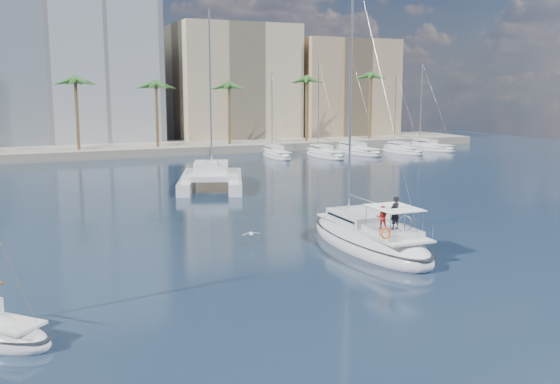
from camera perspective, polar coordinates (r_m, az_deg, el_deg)
name	(u,v)px	position (r m, az deg, el deg)	size (l,w,h in m)	color
ground	(285,255)	(36.31, 0.50, -5.76)	(160.00, 160.00, 0.00)	black
quay	(113,150)	(94.44, -15.04, 3.73)	(120.00, 14.00, 1.20)	gray
building_modern	(16,58)	(105.01, -23.02, 11.19)	(42.00, 16.00, 28.00)	silver
building_beige	(233,85)	(108.23, -4.30, 9.71)	(20.00, 14.00, 20.00)	#BFAD89
building_tan_right	(341,91)	(114.76, 5.62, 9.18)	(18.00, 12.00, 18.00)	tan
palm_centre	(115,83)	(90.06, -14.89, 9.65)	(3.60, 3.60, 12.30)	brown
palm_right	(332,83)	(101.26, 4.74, 9.88)	(3.60, 3.60, 12.30)	brown
main_sloop	(369,239)	(38.14, 8.11, -4.25)	(4.23, 12.40, 18.26)	silver
catamaran	(211,176)	(60.81, -6.30, 1.49)	(9.42, 12.93, 17.03)	silver
seagull	(251,234)	(38.69, -2.68, -3.83)	(1.16, 0.50, 0.21)	silver
moored_yacht_a	(277,158)	(86.63, -0.32, 3.17)	(2.72, 9.35, 11.90)	silver
moored_yacht_b	(325,157)	(87.66, 4.11, 3.22)	(3.14, 10.78, 13.72)	silver
moored_yacht_c	(357,154)	(92.58, 7.08, 3.50)	(3.55, 12.21, 15.54)	silver
moored_yacht_d	(402,153)	(94.44, 11.10, 3.51)	(2.72, 9.35, 11.90)	silver
moored_yacht_e	(429,150)	(99.87, 13.51, 3.75)	(3.14, 10.78, 13.72)	silver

